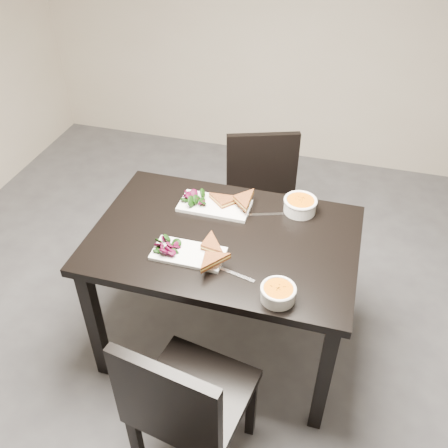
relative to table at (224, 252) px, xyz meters
name	(u,v)px	position (x,y,z in m)	size (l,w,h in m)	color
ground	(286,433)	(0.42, -0.43, -0.65)	(5.00, 5.00, 0.00)	#47474C
room_shell	(348,26)	(0.42, -0.43, 1.18)	(5.02, 5.02, 2.81)	beige
table	(224,252)	(0.00, 0.00, 0.00)	(1.20, 0.80, 0.75)	black
chair_near	(184,403)	(0.04, -0.69, -0.17)	(0.48, 0.48, 0.85)	black
chair_far	(263,198)	(0.04, 0.70, -0.17)	(0.54, 0.54, 0.85)	black
plate_near	(188,254)	(-0.11, -0.16, 0.11)	(0.31, 0.16, 0.02)	white
sandwich_near	(204,248)	(-0.05, -0.15, 0.14)	(0.16, 0.12, 0.05)	brown
salad_near	(166,244)	(-0.21, -0.16, 0.14)	(0.10, 0.09, 0.04)	black
soup_bowl_near	(278,292)	(0.31, -0.31, 0.13)	(0.14, 0.14, 0.06)	white
cutlery_near	(235,274)	(0.11, -0.22, 0.10)	(0.18, 0.02, 0.00)	silver
plate_far	(215,206)	(-0.10, 0.20, 0.11)	(0.34, 0.17, 0.02)	white
sandwich_far	(227,204)	(-0.04, 0.18, 0.14)	(0.17, 0.13, 0.06)	brown
salad_far	(195,197)	(-0.20, 0.20, 0.14)	(0.11, 0.10, 0.05)	black
soup_bowl_far	(300,204)	(0.30, 0.28, 0.14)	(0.16, 0.16, 0.07)	white
cutlery_far	(264,214)	(0.14, 0.21, 0.10)	(0.18, 0.02, 0.00)	silver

